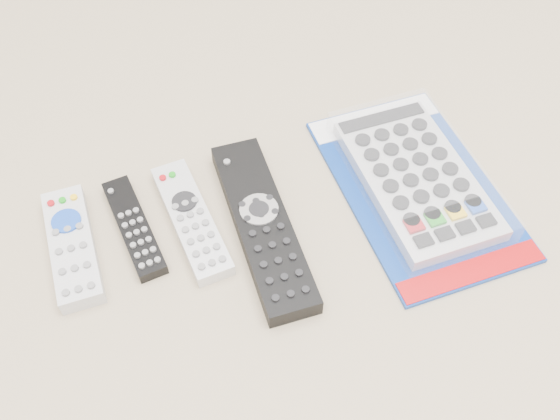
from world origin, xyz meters
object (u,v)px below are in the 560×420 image
object	(u,v)px
remote_small_grey	(72,246)
remote_slim_black	(134,227)
jumbo_remote_packaged	(417,177)
remote_silver_dvd	(191,220)
remote_large_black	(263,225)

from	to	relation	value
remote_small_grey	remote_slim_black	distance (m)	0.08
remote_small_grey	remote_slim_black	world-z (taller)	remote_small_grey
remote_slim_black	jumbo_remote_packaged	size ratio (longest dim) A/B	0.51
remote_small_grey	jumbo_remote_packaged	world-z (taller)	jumbo_remote_packaged
remote_small_grey	remote_silver_dvd	bearing A→B (deg)	-3.16
remote_large_black	remote_small_grey	bearing A→B (deg)	169.82
remote_small_grey	jumbo_remote_packaged	xyz separation A→B (m)	(0.44, -0.05, 0.01)
remote_silver_dvd	remote_large_black	xyz separation A→B (m)	(0.08, -0.04, 0.00)
jumbo_remote_packaged	remote_large_black	bearing A→B (deg)	-179.70
remote_small_grey	jumbo_remote_packaged	distance (m)	0.44
remote_small_grey	remote_large_black	distance (m)	0.23
remote_silver_dvd	remote_large_black	distance (m)	0.09
remote_silver_dvd	remote_large_black	size ratio (longest dim) A/B	0.70
remote_large_black	jumbo_remote_packaged	bearing A→B (deg)	2.44
remote_small_grey	remote_slim_black	bearing A→B (deg)	4.22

